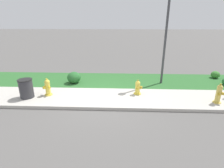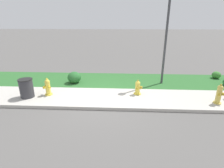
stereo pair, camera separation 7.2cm
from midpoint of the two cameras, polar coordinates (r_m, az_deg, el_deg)
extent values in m
plane|color=#5B5956|center=(7.37, -2.93, -4.30)|extent=(120.00, 120.00, 0.00)
cube|color=#BCB7AD|center=(7.37, -2.93, -4.26)|extent=(18.00, 1.99, 0.01)
cube|color=#2D662D|center=(9.46, -1.56, 1.35)|extent=(18.00, 2.52, 0.01)
cube|color=#BCB7AD|center=(6.39, -3.92, -7.78)|extent=(18.00, 0.16, 0.12)
cylinder|color=gold|center=(7.97, 31.29, -5.26)|extent=(0.30, 0.30, 0.05)
cylinder|color=gold|center=(7.85, 31.71, -3.10)|extent=(0.19, 0.19, 0.60)
sphere|color=gold|center=(7.76, 32.11, -1.05)|extent=(0.20, 0.20, 0.20)
cube|color=#B29323|center=(7.72, 32.27, -0.24)|extent=(0.08, 0.08, 0.06)
cylinder|color=#B29323|center=(7.96, 31.80, -2.27)|extent=(0.12, 0.12, 0.09)
cylinder|color=#B29323|center=(7.70, 31.81, -2.97)|extent=(0.12, 0.12, 0.09)
cylinder|color=#B29323|center=(7.84, 32.85, -2.79)|extent=(0.14, 0.15, 0.12)
cylinder|color=yellow|center=(7.72, 8.51, -3.15)|extent=(0.31, 0.31, 0.05)
cylinder|color=yellow|center=(7.63, 8.61, -1.41)|extent=(0.20, 0.20, 0.45)
sphere|color=yellow|center=(7.55, 8.70, 0.19)|extent=(0.21, 0.21, 0.21)
cube|color=#B29323|center=(7.51, 8.74, 1.07)|extent=(0.07, 0.07, 0.06)
cylinder|color=#B29323|center=(7.74, 8.78, -0.65)|extent=(0.11, 0.11, 0.09)
cylinder|color=#B29323|center=(7.47, 8.47, -1.41)|extent=(0.11, 0.11, 0.09)
cylinder|color=#B29323|center=(7.59, 9.75, -1.14)|extent=(0.12, 0.14, 0.12)
cylinder|color=yellow|center=(8.04, -19.68, -3.19)|extent=(0.32, 0.32, 0.05)
cylinder|color=yellow|center=(7.93, -19.94, -1.19)|extent=(0.21, 0.21, 0.55)
sphere|color=yellow|center=(7.84, -20.17, 0.68)|extent=(0.22, 0.22, 0.22)
cube|color=yellow|center=(7.81, -20.28, 1.55)|extent=(0.08, 0.08, 0.06)
cylinder|color=yellow|center=(7.79, -19.49, -1.02)|extent=(0.13, 0.13, 0.09)
cylinder|color=yellow|center=(8.04, -20.48, -0.48)|extent=(0.13, 0.13, 0.09)
cylinder|color=yellow|center=(7.85, -20.98, -1.03)|extent=(0.16, 0.15, 0.12)
cylinder|color=#3D3D42|center=(8.88, 17.33, 13.20)|extent=(0.11, 0.11, 4.22)
cylinder|color=#333338|center=(8.03, -25.91, -1.36)|extent=(0.54, 0.54, 0.77)
cylinder|color=black|center=(7.91, -26.34, 1.33)|extent=(0.57, 0.57, 0.03)
ellipsoid|color=#3D7F33|center=(11.29, 31.07, 2.55)|extent=(0.46, 0.46, 0.39)
ellipsoid|color=#28662D|center=(9.15, -11.99, 2.13)|extent=(0.68, 0.68, 0.58)
camera|label=1|loc=(0.04, -89.73, 0.10)|focal=28.00mm
camera|label=2|loc=(0.04, 90.27, -0.10)|focal=28.00mm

